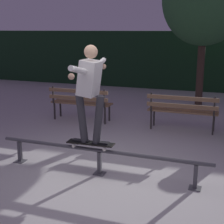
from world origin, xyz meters
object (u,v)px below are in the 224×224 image
(grind_rail, at_px, (99,155))
(skateboard, at_px, (91,143))
(skateboarder, at_px, (90,86))
(park_bench_leftmost, at_px, (80,101))
(park_bench_left_center, at_px, (182,109))

(grind_rail, xyz_separation_m, skateboard, (-0.15, 0.00, 0.18))
(skateboarder, height_order, park_bench_leftmost, skateboarder)
(grind_rail, xyz_separation_m, skateboarder, (-0.15, 0.00, 1.11))
(park_bench_left_center, bearing_deg, skateboard, -109.90)
(skateboarder, xyz_separation_m, park_bench_leftmost, (-1.55, 2.86, -0.90))
(grind_rail, bearing_deg, park_bench_left_center, 72.87)
(skateboarder, bearing_deg, skateboard, -177.83)
(park_bench_leftmost, bearing_deg, skateboarder, -61.59)
(grind_rail, distance_m, skateboard, 0.23)
(skateboarder, bearing_deg, park_bench_left_center, 70.15)
(grind_rail, bearing_deg, skateboarder, 179.96)
(skateboarder, relative_size, park_bench_leftmost, 0.97)
(skateboard, distance_m, skateboarder, 0.94)
(grind_rail, bearing_deg, skateboard, 180.00)
(skateboard, bearing_deg, park_bench_leftmost, 118.37)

